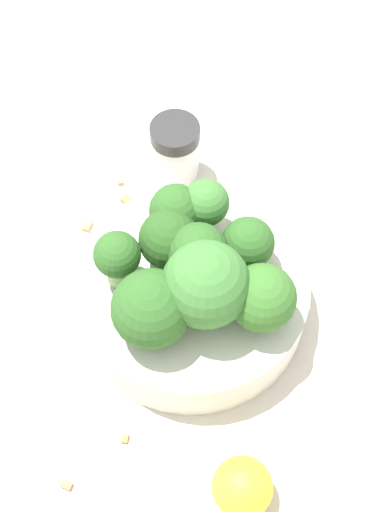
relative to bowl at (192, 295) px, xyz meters
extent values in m
plane|color=beige|center=(0.00, 0.00, -0.02)|extent=(3.00, 3.00, 0.00)
cylinder|color=silver|center=(0.00, 0.00, 0.00)|extent=(0.17, 0.17, 0.04)
cylinder|color=#8EB770|center=(0.00, 0.01, 0.03)|extent=(0.02, 0.02, 0.02)
sphere|color=#2D5B23|center=(0.00, 0.01, 0.05)|extent=(0.04, 0.04, 0.04)
cylinder|color=#7A9E5B|center=(0.02, -0.01, 0.04)|extent=(0.02, 0.02, 0.03)
sphere|color=#3D7533|center=(0.02, -0.01, 0.06)|extent=(0.06, 0.06, 0.06)
cylinder|color=#7A9E5B|center=(-0.04, -0.04, 0.04)|extent=(0.02, 0.02, 0.03)
sphere|color=#2D5B23|center=(-0.04, -0.04, 0.06)|extent=(0.03, 0.03, 0.03)
cylinder|color=#84AD66|center=(0.05, 0.02, 0.03)|extent=(0.02, 0.02, 0.02)
sphere|color=#386B28|center=(0.05, 0.02, 0.05)|extent=(0.05, 0.05, 0.05)
cylinder|color=#7A9E5B|center=(-0.02, 0.00, 0.03)|extent=(0.03, 0.03, 0.02)
sphere|color=#28511E|center=(-0.02, 0.00, 0.05)|extent=(0.04, 0.04, 0.04)
cylinder|color=#8EB770|center=(0.01, 0.04, 0.03)|extent=(0.02, 0.02, 0.02)
sphere|color=#2D5B23|center=(0.01, 0.04, 0.05)|extent=(0.04, 0.04, 0.04)
cylinder|color=#84AD66|center=(0.01, -0.05, 0.03)|extent=(0.02, 0.02, 0.02)
sphere|color=#2D5B23|center=(0.01, -0.05, 0.05)|extent=(0.05, 0.05, 0.05)
cylinder|color=#7A9E5B|center=(-0.03, 0.04, 0.04)|extent=(0.01, 0.01, 0.03)
sphere|color=#3D7533|center=(-0.03, 0.04, 0.06)|extent=(0.03, 0.03, 0.03)
cylinder|color=#84AD66|center=(-0.04, 0.02, 0.03)|extent=(0.02, 0.02, 0.02)
sphere|color=#2D5B23|center=(-0.04, 0.02, 0.05)|extent=(0.04, 0.04, 0.04)
cylinder|color=silver|center=(-0.11, 0.08, 0.00)|extent=(0.04, 0.04, 0.04)
cylinder|color=#2D2D2D|center=(-0.11, 0.08, 0.03)|extent=(0.04, 0.04, 0.01)
sphere|color=yellow|center=(0.13, -0.07, 0.00)|extent=(0.04, 0.04, 0.04)
cube|color=#AD7F4C|center=(0.04, -0.15, -0.02)|extent=(0.01, 0.01, 0.01)
cube|color=olive|center=(0.05, -0.10, -0.02)|extent=(0.01, 0.01, 0.01)
cube|color=tan|center=(-0.11, -0.01, -0.02)|extent=(0.01, 0.01, 0.01)
cube|color=olive|center=(-0.11, 0.03, -0.02)|extent=(0.01, 0.01, 0.01)
cube|color=tan|center=(-0.13, 0.04, -0.02)|extent=(0.01, 0.01, 0.01)
camera|label=1|loc=(0.18, -0.17, 0.47)|focal=50.00mm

